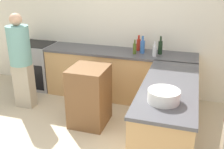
{
  "coord_description": "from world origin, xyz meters",
  "views": [
    {
      "loc": [
        1.22,
        -2.59,
        2.22
      ],
      "look_at": [
        0.25,
        0.5,
        0.94
      ],
      "focal_mm": 42.0,
      "sensor_mm": 36.0,
      "label": 1
    }
  ],
  "objects_px": {
    "person_by_range": "(21,59)",
    "hot_sauce_bottle": "(139,44)",
    "water_bottle_blue": "(142,46)",
    "wine_bottle_dark": "(160,47)",
    "olive_oil_bottle": "(135,48)",
    "vinegar_bottle_clear": "(155,50)",
    "mixing_bowl": "(164,96)",
    "range_oven": "(38,65)",
    "island_table": "(89,96)"
  },
  "relations": [
    {
      "from": "hot_sauce_bottle",
      "to": "range_oven",
      "type": "bearing_deg",
      "value": -175.32
    },
    {
      "from": "island_table",
      "to": "wine_bottle_dark",
      "type": "height_order",
      "value": "wine_bottle_dark"
    },
    {
      "from": "island_table",
      "to": "water_bottle_blue",
      "type": "xyz_separation_m",
      "value": [
        0.59,
        1.03,
        0.56
      ]
    },
    {
      "from": "vinegar_bottle_clear",
      "to": "water_bottle_blue",
      "type": "xyz_separation_m",
      "value": [
        -0.23,
        0.13,
        0.02
      ]
    },
    {
      "from": "olive_oil_bottle",
      "to": "vinegar_bottle_clear",
      "type": "bearing_deg",
      "value": -5.82
    },
    {
      "from": "mixing_bowl",
      "to": "water_bottle_blue",
      "type": "height_order",
      "value": "water_bottle_blue"
    },
    {
      "from": "water_bottle_blue",
      "to": "wine_bottle_dark",
      "type": "xyz_separation_m",
      "value": [
        0.3,
        0.03,
        0.0
      ]
    },
    {
      "from": "range_oven",
      "to": "island_table",
      "type": "bearing_deg",
      "value": -33.35
    },
    {
      "from": "water_bottle_blue",
      "to": "olive_oil_bottle",
      "type": "xyz_separation_m",
      "value": [
        -0.12,
        -0.09,
        -0.02
      ]
    },
    {
      "from": "range_oven",
      "to": "water_bottle_blue",
      "type": "distance_m",
      "value": 2.2
    },
    {
      "from": "island_table",
      "to": "vinegar_bottle_clear",
      "type": "xyz_separation_m",
      "value": [
        0.82,
        0.9,
        0.54
      ]
    },
    {
      "from": "hot_sauce_bottle",
      "to": "mixing_bowl",
      "type": "bearing_deg",
      "value": -70.35
    },
    {
      "from": "mixing_bowl",
      "to": "person_by_range",
      "type": "xyz_separation_m",
      "value": [
        -2.45,
        0.9,
        -0.09
      ]
    },
    {
      "from": "hot_sauce_bottle",
      "to": "olive_oil_bottle",
      "type": "height_order",
      "value": "hot_sauce_bottle"
    },
    {
      "from": "range_oven",
      "to": "hot_sauce_bottle",
      "type": "bearing_deg",
      "value": 4.68
    },
    {
      "from": "vinegar_bottle_clear",
      "to": "wine_bottle_dark",
      "type": "height_order",
      "value": "wine_bottle_dark"
    },
    {
      "from": "water_bottle_blue",
      "to": "island_table",
      "type": "bearing_deg",
      "value": -119.92
    },
    {
      "from": "water_bottle_blue",
      "to": "wine_bottle_dark",
      "type": "distance_m",
      "value": 0.3
    },
    {
      "from": "mixing_bowl",
      "to": "person_by_range",
      "type": "height_order",
      "value": "person_by_range"
    },
    {
      "from": "range_oven",
      "to": "person_by_range",
      "type": "height_order",
      "value": "person_by_range"
    },
    {
      "from": "island_table",
      "to": "person_by_range",
      "type": "height_order",
      "value": "person_by_range"
    },
    {
      "from": "wine_bottle_dark",
      "to": "olive_oil_bottle",
      "type": "bearing_deg",
      "value": -163.99
    },
    {
      "from": "mixing_bowl",
      "to": "hot_sauce_bottle",
      "type": "xyz_separation_m",
      "value": [
        -0.68,
        1.9,
        0.04
      ]
    },
    {
      "from": "mixing_bowl",
      "to": "wine_bottle_dark",
      "type": "height_order",
      "value": "wine_bottle_dark"
    },
    {
      "from": "range_oven",
      "to": "wine_bottle_dark",
      "type": "xyz_separation_m",
      "value": [
        2.43,
        0.05,
        0.57
      ]
    },
    {
      "from": "vinegar_bottle_clear",
      "to": "person_by_range",
      "type": "xyz_separation_m",
      "value": [
        -2.11,
        -0.72,
        -0.12
      ]
    },
    {
      "from": "hot_sauce_bottle",
      "to": "vinegar_bottle_clear",
      "type": "bearing_deg",
      "value": -40.02
    },
    {
      "from": "range_oven",
      "to": "island_table",
      "type": "height_order",
      "value": "island_table"
    },
    {
      "from": "wine_bottle_dark",
      "to": "person_by_range",
      "type": "xyz_separation_m",
      "value": [
        -2.18,
        -0.88,
        -0.15
      ]
    },
    {
      "from": "island_table",
      "to": "hot_sauce_bottle",
      "type": "distance_m",
      "value": 1.39
    },
    {
      "from": "island_table",
      "to": "wine_bottle_dark",
      "type": "relative_size",
      "value": 2.95
    },
    {
      "from": "hot_sauce_bottle",
      "to": "wine_bottle_dark",
      "type": "xyz_separation_m",
      "value": [
        0.4,
        -0.12,
        0.02
      ]
    },
    {
      "from": "island_table",
      "to": "hot_sauce_bottle",
      "type": "relative_size",
      "value": 3.36
    },
    {
      "from": "olive_oil_bottle",
      "to": "wine_bottle_dark",
      "type": "xyz_separation_m",
      "value": [
        0.42,
        0.12,
        0.03
      ]
    },
    {
      "from": "olive_oil_bottle",
      "to": "person_by_range",
      "type": "bearing_deg",
      "value": -156.62
    },
    {
      "from": "island_table",
      "to": "mixing_bowl",
      "type": "xyz_separation_m",
      "value": [
        1.17,
        -0.72,
        0.51
      ]
    },
    {
      "from": "range_oven",
      "to": "wine_bottle_dark",
      "type": "relative_size",
      "value": 2.93
    },
    {
      "from": "range_oven",
      "to": "vinegar_bottle_clear",
      "type": "height_order",
      "value": "vinegar_bottle_clear"
    },
    {
      "from": "person_by_range",
      "to": "mixing_bowl",
      "type": "bearing_deg",
      "value": -20.15
    },
    {
      "from": "water_bottle_blue",
      "to": "vinegar_bottle_clear",
      "type": "bearing_deg",
      "value": -28.69
    },
    {
      "from": "person_by_range",
      "to": "island_table",
      "type": "bearing_deg",
      "value": -7.86
    },
    {
      "from": "hot_sauce_bottle",
      "to": "island_table",
      "type": "bearing_deg",
      "value": -112.7
    },
    {
      "from": "mixing_bowl",
      "to": "vinegar_bottle_clear",
      "type": "relative_size",
      "value": 1.39
    },
    {
      "from": "wine_bottle_dark",
      "to": "mixing_bowl",
      "type": "bearing_deg",
      "value": -81.15
    },
    {
      "from": "mixing_bowl",
      "to": "olive_oil_bottle",
      "type": "height_order",
      "value": "olive_oil_bottle"
    },
    {
      "from": "mixing_bowl",
      "to": "wine_bottle_dark",
      "type": "relative_size",
      "value": 1.13
    },
    {
      "from": "island_table",
      "to": "vinegar_bottle_clear",
      "type": "bearing_deg",
      "value": 47.65
    },
    {
      "from": "person_by_range",
      "to": "hot_sauce_bottle",
      "type": "bearing_deg",
      "value": 29.4
    },
    {
      "from": "island_table",
      "to": "person_by_range",
      "type": "relative_size",
      "value": 0.57
    },
    {
      "from": "olive_oil_bottle",
      "to": "person_by_range",
      "type": "xyz_separation_m",
      "value": [
        -1.76,
        -0.76,
        -0.12
      ]
    }
  ]
}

